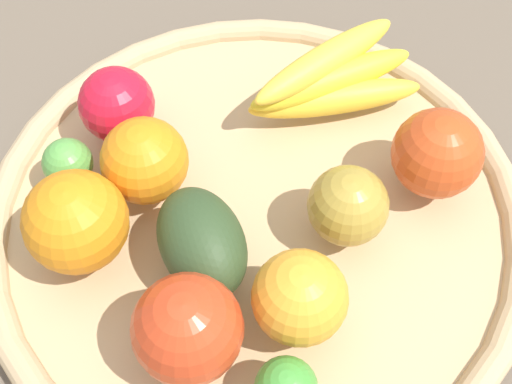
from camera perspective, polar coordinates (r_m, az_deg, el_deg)
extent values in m
plane|color=brown|center=(0.60, 0.00, -2.76)|extent=(2.40, 2.40, 0.00)
cylinder|color=tan|center=(0.59, 0.00, -2.27)|extent=(0.45, 0.45, 0.02)
torus|color=tan|center=(0.58, 0.00, -1.77)|extent=(0.47, 0.47, 0.03)
sphere|color=orange|center=(0.56, -9.22, 2.65)|extent=(0.10, 0.10, 0.07)
sphere|color=orange|center=(0.50, 3.65, -8.75)|extent=(0.10, 0.10, 0.07)
ellipsoid|color=yellow|center=(0.63, 6.58, 7.74)|extent=(0.16, 0.09, 0.03)
ellipsoid|color=yellow|center=(0.63, 6.32, 9.29)|extent=(0.15, 0.12, 0.03)
ellipsoid|color=yellow|center=(0.62, 5.79, 10.82)|extent=(0.12, 0.14, 0.03)
ellipsoid|color=#2C4122|center=(0.52, -4.54, -4.14)|extent=(0.11, 0.11, 0.06)
sphere|color=#C6451B|center=(0.58, 14.81, 3.12)|extent=(0.09, 0.09, 0.07)
sphere|color=orange|center=(0.54, -14.74, -2.41)|extent=(0.08, 0.08, 0.08)
sphere|color=#A38631|center=(0.54, 7.65, -1.14)|extent=(0.07, 0.07, 0.06)
sphere|color=#559D43|center=(0.59, -15.38, 2.34)|extent=(0.06, 0.06, 0.04)
sphere|color=red|center=(0.48, -5.71, -11.26)|extent=(0.11, 0.11, 0.08)
sphere|color=red|center=(0.61, -11.50, 7.14)|extent=(0.09, 0.09, 0.07)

